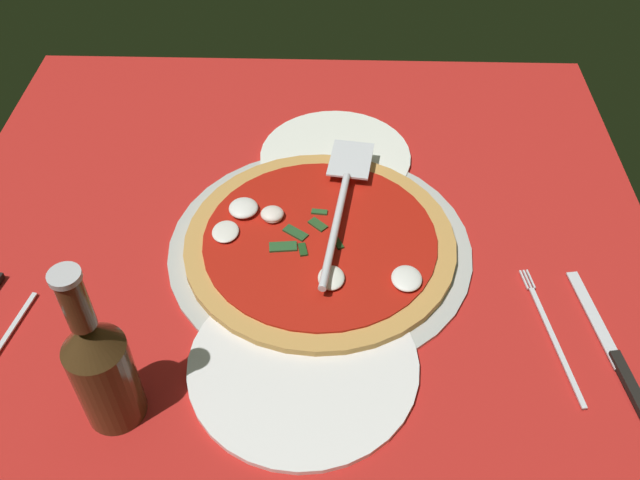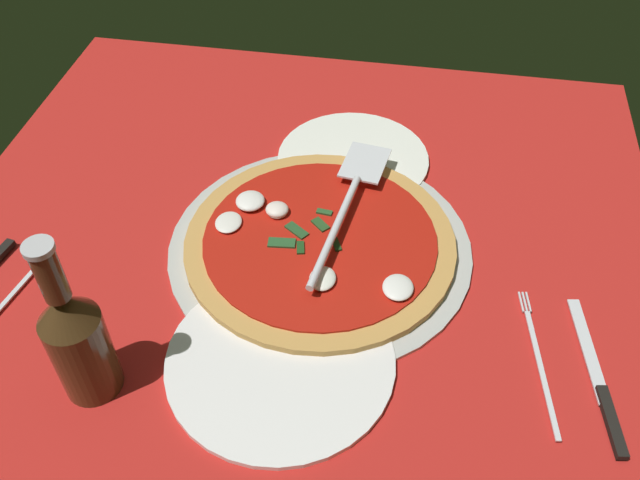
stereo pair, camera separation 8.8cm
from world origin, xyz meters
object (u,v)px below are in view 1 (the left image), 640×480
at_px(place_setting_far, 582,345).
at_px(pizza_server, 342,198).
at_px(dinner_plate_right, 303,364).
at_px(beer_bottle, 101,367).
at_px(dinner_plate_left, 335,157).
at_px(pizza, 319,242).

bearing_deg(place_setting_far, pizza_server, 45.21).
bearing_deg(dinner_plate_right, beer_bottle, -72.42).
xyz_separation_m(dinner_plate_right, place_setting_far, (-0.04, 0.32, -0.00)).
relative_size(pizza_server, beer_bottle, 1.31).
distance_m(pizza_server, place_setting_far, 0.35).
bearing_deg(pizza_server, dinner_plate_right, 178.26).
distance_m(place_setting_far, beer_bottle, 0.53).
xyz_separation_m(dinner_plate_left, dinner_plate_right, (0.37, -0.03, 0.00)).
bearing_deg(pizza_server, beer_bottle, 150.00).
distance_m(dinner_plate_left, place_setting_far, 0.44).
bearing_deg(beer_bottle, pizza_server, 142.00).
bearing_deg(beer_bottle, pizza, 139.81).
bearing_deg(pizza, dinner_plate_right, -3.68).
bearing_deg(dinner_plate_right, place_setting_far, 96.62).
height_order(pizza, pizza_server, pizza_server).
distance_m(dinner_plate_left, dinner_plate_right, 0.37).
bearing_deg(pizza, pizza_server, 152.94).
bearing_deg(place_setting_far, beer_bottle, 92.17).
bearing_deg(dinner_plate_right, pizza, 176.32).
relative_size(dinner_plate_left, beer_bottle, 1.02).
xyz_separation_m(pizza_server, beer_bottle, (0.30, -0.24, 0.04)).
bearing_deg(dinner_plate_left, place_setting_far, 40.88).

